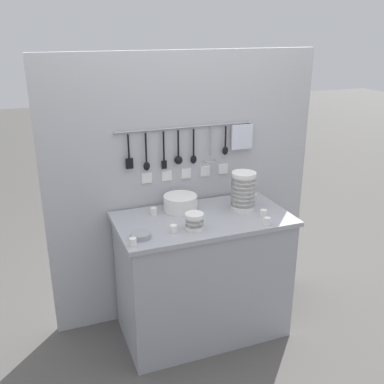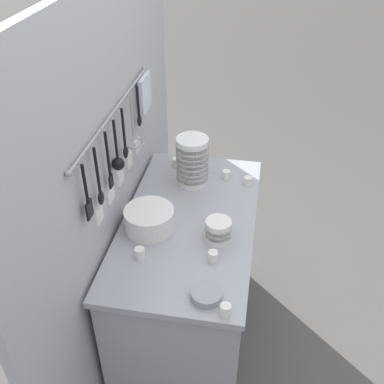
% 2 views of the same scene
% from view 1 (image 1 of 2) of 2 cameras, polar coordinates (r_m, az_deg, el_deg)
% --- Properties ---
extents(ground_plane, '(20.00, 20.00, 0.00)m').
position_cam_1_polar(ground_plane, '(3.33, 1.28, -16.88)').
color(ground_plane, '#514F4C').
extents(counter, '(1.12, 0.61, 0.86)m').
position_cam_1_polar(counter, '(3.09, 1.35, -10.51)').
color(counter, '#9EA0A8').
rests_on(counter, ground).
extents(back_wall, '(1.92, 0.11, 1.87)m').
position_cam_1_polar(back_wall, '(3.15, -0.87, 0.45)').
color(back_wall, '#B2B2B7').
rests_on(back_wall, ground).
extents(bowl_stack_tall_left, '(0.16, 0.16, 0.26)m').
position_cam_1_polar(bowl_stack_tall_left, '(3.00, 6.53, 0.16)').
color(bowl_stack_tall_left, white).
rests_on(bowl_stack_tall_left, counter).
extents(bowl_stack_short_front, '(0.11, 0.11, 0.10)m').
position_cam_1_polar(bowl_stack_short_front, '(2.70, 0.31, -3.75)').
color(bowl_stack_short_front, white).
rests_on(bowl_stack_short_front, counter).
extents(plate_stack, '(0.22, 0.22, 0.10)m').
position_cam_1_polar(plate_stack, '(2.98, -1.48, -1.39)').
color(plate_stack, white).
rests_on(plate_stack, counter).
extents(steel_mixing_bowl, '(0.12, 0.12, 0.03)m').
position_cam_1_polar(steel_mixing_bowl, '(2.63, -6.53, -5.49)').
color(steel_mixing_bowl, '#93969E').
rests_on(steel_mixing_bowl, counter).
extents(cup_front_right, '(0.04, 0.04, 0.05)m').
position_cam_1_polar(cup_front_right, '(2.68, -2.37, -4.69)').
color(cup_front_right, white).
rests_on(cup_front_right, counter).
extents(cup_centre, '(0.04, 0.04, 0.05)m').
position_cam_1_polar(cup_centre, '(2.54, -7.51, -6.30)').
color(cup_centre, white).
rests_on(cup_centre, counter).
extents(cup_edge_far, '(0.04, 0.04, 0.05)m').
position_cam_1_polar(cup_edge_far, '(3.19, 7.80, -0.61)').
color(cup_edge_far, white).
rests_on(cup_edge_far, counter).
extents(cup_mid_row, '(0.04, 0.04, 0.05)m').
position_cam_1_polar(cup_mid_row, '(2.93, 9.07, -2.67)').
color(cup_mid_row, white).
rests_on(cup_mid_row, counter).
extents(cup_edge_near, '(0.04, 0.04, 0.05)m').
position_cam_1_polar(cup_edge_near, '(2.93, -4.89, -2.43)').
color(cup_edge_near, white).
rests_on(cup_edge_near, counter).
extents(cup_back_right, '(0.04, 0.04, 0.05)m').
position_cam_1_polar(cup_back_right, '(2.82, 9.51, -3.66)').
color(cup_back_right, white).
rests_on(cup_back_right, counter).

